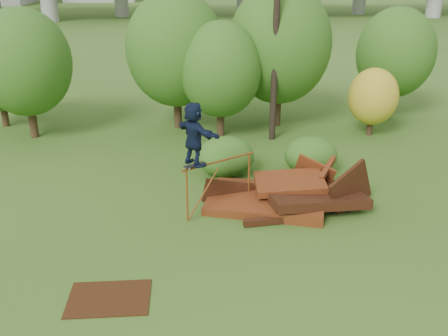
{
  "coord_description": "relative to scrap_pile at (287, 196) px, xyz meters",
  "views": [
    {
      "loc": [
        -2.28,
        -11.74,
        7.28
      ],
      "look_at": [
        -0.8,
        2.0,
        1.6
      ],
      "focal_mm": 40.0,
      "sensor_mm": 36.0,
      "label": 1
    }
  ],
  "objects": [
    {
      "name": "skater",
      "position": [
        -2.97,
        -0.53,
        2.39
      ],
      "size": [
        1.47,
        1.75,
        1.89
      ],
      "primitive_type": "imported",
      "rotation": [
        0.0,
        0.0,
        2.19
      ],
      "color": "#111A34",
      "rests_on": "skateboard"
    },
    {
      "name": "shrub_right",
      "position": [
        1.49,
        2.64,
        0.35
      ],
      "size": [
        1.97,
        1.8,
        1.39
      ],
      "primitive_type": "ellipsoid",
      "color": "#234A13",
      "rests_on": "ground"
    },
    {
      "name": "flat_plate",
      "position": [
        -5.22,
        -4.32,
        -0.33
      ],
      "size": [
        1.94,
        1.42,
        0.03
      ],
      "primitive_type": "cube",
      "rotation": [
        0.0,
        0.0,
        -0.03
      ],
      "color": "#351B0B",
      "rests_on": "ground"
    },
    {
      "name": "utility_pole",
      "position": [
        0.83,
        6.6,
        5.26
      ],
      "size": [
        1.4,
        0.28,
        11.05
      ],
      "color": "black",
      "rests_on": "ground"
    },
    {
      "name": "grind_rail",
      "position": [
        -2.2,
        -0.09,
        0.9
      ],
      "size": [
        2.35,
        1.38,
        1.71
      ],
      "color": "brown",
      "rests_on": "ground"
    },
    {
      "name": "tree_1",
      "position": [
        -3.29,
        8.78,
        3.33
      ],
      "size": [
        4.51,
        4.51,
        6.28
      ],
      "color": "black",
      "rests_on": "ground"
    },
    {
      "name": "scrap_pile",
      "position": [
        0.0,
        0.0,
        0.0
      ],
      "size": [
        5.64,
        3.36,
        1.95
      ],
      "color": "#4C200D",
      "rests_on": "ground"
    },
    {
      "name": "tree_4",
      "position": [
        5.39,
        6.73,
        1.44
      ],
      "size": [
        2.22,
        2.22,
        3.06
      ],
      "color": "black",
      "rests_on": "ground"
    },
    {
      "name": "tree_5",
      "position": [
        7.56,
        9.72,
        2.84
      ],
      "size": [
        3.85,
        3.85,
        5.4
      ],
      "color": "black",
      "rests_on": "ground"
    },
    {
      "name": "tree_2",
      "position": [
        -1.4,
        7.32,
        2.67
      ],
      "size": [
        3.62,
        3.62,
        5.1
      ],
      "color": "black",
      "rests_on": "ground"
    },
    {
      "name": "tree_3",
      "position": [
        1.46,
        8.64,
        3.51
      ],
      "size": [
        4.75,
        4.75,
        6.58
      ],
      "color": "black",
      "rests_on": "ground"
    },
    {
      "name": "tree_0",
      "position": [
        -9.78,
        8.03,
        3.01
      ],
      "size": [
        4.02,
        4.02,
        5.67
      ],
      "color": "black",
      "rests_on": "ground"
    },
    {
      "name": "ground",
      "position": [
        -1.29,
        -2.45,
        -0.34
      ],
      "size": [
        240.0,
        240.0,
        0.0
      ],
      "primitive_type": "plane",
      "color": "#2D5116",
      "rests_on": "ground"
    },
    {
      "name": "skateboard",
      "position": [
        -2.97,
        -0.53,
        1.43
      ],
      "size": [
        0.7,
        0.51,
        0.07
      ],
      "rotation": [
        0.0,
        0.0,
        0.52
      ],
      "color": "black",
      "rests_on": "grind_rail"
    },
    {
      "name": "shrub_left",
      "position": [
        -1.68,
        2.77,
        0.38
      ],
      "size": [
        2.09,
        1.93,
        1.45
      ],
      "primitive_type": "ellipsoid",
      "color": "#234A13",
      "rests_on": "ground"
    }
  ]
}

